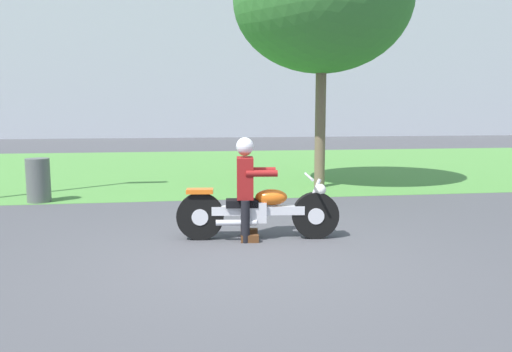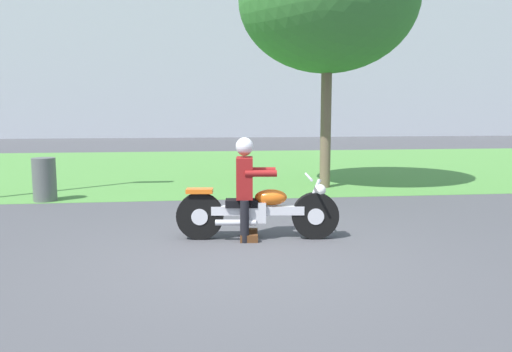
{
  "view_description": "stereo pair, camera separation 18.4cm",
  "coord_description": "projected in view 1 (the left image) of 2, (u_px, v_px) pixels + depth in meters",
  "views": [
    {
      "loc": [
        -0.76,
        -5.77,
        1.75
      ],
      "look_at": [
        0.24,
        1.06,
        0.85
      ],
      "focal_mm": 34.87,
      "sensor_mm": 36.0,
      "label": 1
    },
    {
      "loc": [
        -0.58,
        -5.79,
        1.75
      ],
      "look_at": [
        0.24,
        1.06,
        0.85
      ],
      "focal_mm": 34.87,
      "sensor_mm": 36.0,
      "label": 2
    }
  ],
  "objects": [
    {
      "name": "grass_verge",
      "position": [
        208.0,
        167.0,
        15.76
      ],
      "size": [
        60.0,
        12.0,
        0.01
      ],
      "primitive_type": "cube",
      "color": "#549342",
      "rests_on": "ground"
    },
    {
      "name": "rider_lead",
      "position": [
        246.0,
        180.0,
        6.76
      ],
      "size": [
        0.58,
        0.5,
        1.4
      ],
      "rotation": [
        0.0,
        0.0,
        -0.1
      ],
      "color": "black",
      "rests_on": "ground"
    },
    {
      "name": "stadium_facade",
      "position": [
        273.0,
        52.0,
        36.79
      ],
      "size": [
        52.04,
        8.0,
        12.25
      ],
      "primitive_type": "cube",
      "color": "#B2B7C1",
      "rests_on": "ground"
    },
    {
      "name": "tree_roadside",
      "position": [
        322.0,
        1.0,
        10.99
      ],
      "size": [
        3.97,
        3.97,
        5.77
      ],
      "color": "brown",
      "rests_on": "ground"
    },
    {
      "name": "trash_can",
      "position": [
        38.0,
        180.0,
        9.59
      ],
      "size": [
        0.44,
        0.44,
        0.85
      ],
      "primitive_type": "cylinder",
      "color": "#595E5B",
      "rests_on": "ground"
    },
    {
      "name": "ground",
      "position": [
        249.0,
        257.0,
        5.99
      ],
      "size": [
        120.0,
        120.0,
        0.0
      ],
      "primitive_type": "plane",
      "color": "#4C4C51"
    },
    {
      "name": "motorcycle_lead",
      "position": [
        259.0,
        211.0,
        6.82
      ],
      "size": [
        2.23,
        0.66,
        0.88
      ],
      "rotation": [
        0.0,
        0.0,
        -0.1
      ],
      "color": "black",
      "rests_on": "ground"
    }
  ]
}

